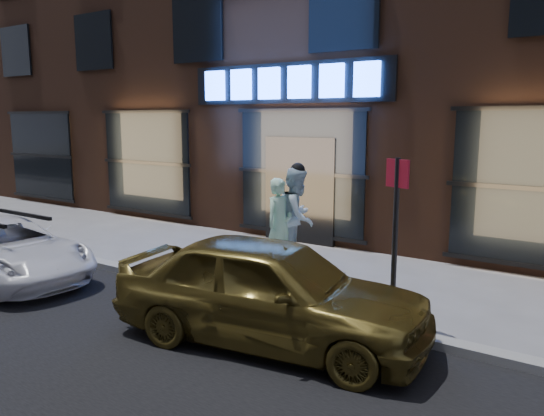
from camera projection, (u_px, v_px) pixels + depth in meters
The scene contains 8 objects.
ground at pixel (180, 286), 9.04m from camera, with size 90.00×90.00×0.00m, color slate.
curb at pixel (180, 282), 9.03m from camera, with size 60.00×0.25×0.12m, color gray.
storefront_building at pixel (376, 33), 14.70m from camera, with size 30.20×8.28×10.30m.
man_bowtie at pixel (280, 224), 9.96m from camera, with size 0.63×0.41×1.72m, color #C1FED4.
man_cap at pixel (297, 217), 10.18m from camera, with size 0.92×0.72×1.90m, color white.
white_suv at pixel (5, 250), 9.32m from camera, with size 1.76×3.82×1.06m, color white.
gold_sedan at pixel (270, 290), 6.66m from camera, with size 1.63×4.04×1.38m, color olive.
sign_post at pixel (395, 227), 7.00m from camera, with size 0.36×0.16×2.32m.
Camera 1 is at (6.17, -6.31, 2.83)m, focal length 35.00 mm.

